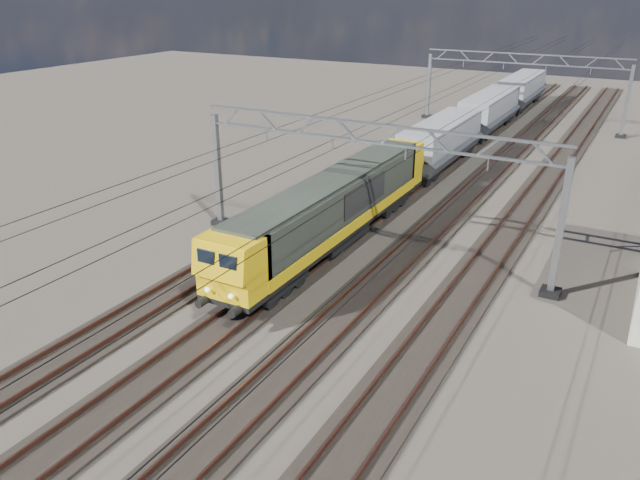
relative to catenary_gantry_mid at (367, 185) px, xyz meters
The scene contains 12 objects.
ground 5.59m from the catenary_gantry_mid, 90.00° to the right, with size 160.00×160.00×0.00m, color #2C2621.
track_outer_west 8.17m from the catenary_gantry_mid, 146.31° to the right, with size 2.60×140.00×0.30m.
track_loco 5.89m from the catenary_gantry_mid, 116.57° to the right, with size 2.60×140.00×0.30m.
track_inner_east 5.89m from the catenary_gantry_mid, 63.43° to the right, with size 2.60×140.00×0.30m.
track_outer_east 8.17m from the catenary_gantry_mid, 33.69° to the right, with size 2.60×140.00×0.30m.
catenary_gantry_mid is the anchor object (origin of this frame).
catenary_gantry_far 36.00m from the catenary_gantry_mid, 90.00° to the left, with size 19.90×0.90×7.11m.
overhead_wires 4.40m from the catenary_gantry_mid, 90.00° to the left, with size 12.03×140.00×0.53m.
locomotive 2.56m from the catenary_gantry_mid, behind, with size 2.76×21.10×3.62m.
hopper_wagon_lead 18.17m from the catenary_gantry_mid, 96.35° to the left, with size 3.38×13.00×3.25m.
hopper_wagon_mid 32.29m from the catenary_gantry_mid, 93.56° to the left, with size 3.38×13.00×3.25m.
hopper_wagon_third 46.45m from the catenary_gantry_mid, 92.47° to the left, with size 3.38×13.00×3.25m.
Camera 1 is at (12.54, -23.76, 13.52)m, focal length 35.00 mm.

